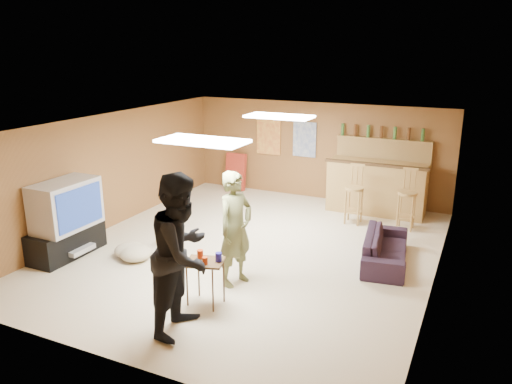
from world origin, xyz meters
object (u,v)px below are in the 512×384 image
at_px(person_black, 182,253).
at_px(tray_table, 206,282).
at_px(bar_counter, 376,188).
at_px(sofa, 386,248).
at_px(person_olive, 235,229).
at_px(tv_body, 66,205).

height_order(person_black, tray_table, person_black).
bearing_deg(tray_table, bar_counter, 75.61).
bearing_deg(sofa, person_black, 140.50).
xyz_separation_m(person_olive, sofa, (1.87, 1.69, -0.61)).
xyz_separation_m(bar_counter, sofa, (0.70, -2.46, -0.31)).
xyz_separation_m(sofa, tray_table, (-1.95, -2.43, 0.07)).
bearing_deg(person_olive, bar_counter, 1.17).
height_order(bar_counter, person_black, person_black).
bearing_deg(tray_table, person_olive, 83.73).
distance_m(bar_counter, tray_table, 5.05).
relative_size(tv_body, person_olive, 0.64).
bearing_deg(person_black, sofa, -35.89).
distance_m(person_black, sofa, 3.67).
distance_m(tv_body, tray_table, 2.99).
bearing_deg(tv_body, tray_table, -8.64).
relative_size(tv_body, person_black, 0.55).
height_order(person_black, sofa, person_black).
bearing_deg(person_black, person_olive, -4.73).
bearing_deg(sofa, tv_body, 104.35).
xyz_separation_m(bar_counter, person_black, (-1.18, -5.52, 0.45)).
relative_size(tv_body, bar_counter, 0.55).
bearing_deg(person_olive, person_black, -163.41).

